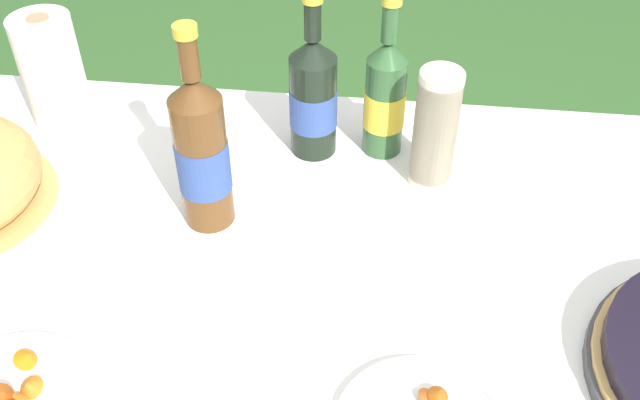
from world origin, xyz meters
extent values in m
cube|color=#A87A47|center=(0.00, 0.00, 0.76)|extent=(1.77, 0.91, 0.03)
cylinder|color=#A87A47|center=(-0.82, 0.39, 0.37)|extent=(0.06, 0.06, 0.74)
cube|color=white|center=(0.00, 0.00, 0.78)|extent=(1.78, 0.92, 0.00)
cube|color=white|center=(0.00, 0.46, 0.73)|extent=(1.78, 0.01, 0.10)
cylinder|color=beige|center=(0.11, 0.22, 0.83)|extent=(0.07, 0.07, 0.09)
cylinder|color=beige|center=(0.11, 0.22, 0.84)|extent=(0.07, 0.07, 0.09)
cylinder|color=beige|center=(0.11, 0.22, 0.86)|extent=(0.07, 0.07, 0.09)
cylinder|color=beige|center=(0.11, 0.22, 0.87)|extent=(0.07, 0.07, 0.09)
cylinder|color=beige|center=(0.11, 0.22, 0.88)|extent=(0.07, 0.07, 0.09)
cylinder|color=beige|center=(0.11, 0.22, 0.90)|extent=(0.07, 0.07, 0.09)
cylinder|color=beige|center=(0.11, 0.22, 0.91)|extent=(0.07, 0.07, 0.09)
cylinder|color=beige|center=(0.11, 0.22, 0.92)|extent=(0.07, 0.07, 0.09)
cylinder|color=beige|center=(0.11, 0.22, 0.94)|extent=(0.07, 0.07, 0.09)
cylinder|color=beige|center=(0.11, 0.22, 0.95)|extent=(0.07, 0.07, 0.09)
torus|color=beige|center=(0.11, 0.22, 1.00)|extent=(0.07, 0.07, 0.01)
cylinder|color=#2D562D|center=(0.02, 0.30, 0.88)|extent=(0.07, 0.07, 0.18)
cylinder|color=yellow|center=(0.02, 0.30, 0.87)|extent=(0.07, 0.07, 0.07)
cone|color=#2D562D|center=(0.02, 0.30, 0.98)|extent=(0.07, 0.07, 0.04)
cylinder|color=#2D562D|center=(0.02, 0.30, 1.03)|extent=(0.03, 0.03, 0.06)
cylinder|color=brown|center=(-0.25, 0.08, 0.90)|extent=(0.08, 0.08, 0.23)
cylinder|color=#334C93|center=(-0.25, 0.08, 0.89)|extent=(0.08, 0.08, 0.09)
cone|color=brown|center=(-0.25, 0.08, 1.03)|extent=(0.08, 0.08, 0.04)
cylinder|color=brown|center=(-0.25, 0.08, 1.08)|extent=(0.03, 0.03, 0.06)
cylinder|color=gold|center=(-0.25, 0.08, 1.12)|extent=(0.03, 0.03, 0.02)
cylinder|color=black|center=(-0.10, 0.28, 0.88)|extent=(0.08, 0.08, 0.19)
cylinder|color=#334C93|center=(-0.10, 0.28, 0.87)|extent=(0.08, 0.08, 0.07)
cone|color=black|center=(-0.10, 0.28, 0.99)|extent=(0.08, 0.08, 0.04)
cylinder|color=black|center=(-0.10, 0.28, 1.04)|extent=(0.03, 0.03, 0.06)
cone|color=#B14D15|center=(-0.41, -0.30, 0.82)|extent=(0.04, 0.05, 0.04)
cone|color=#B35515|center=(-0.41, -0.29, 0.80)|extent=(0.04, 0.04, 0.03)
cone|color=#CA7210|center=(-0.41, -0.23, 0.81)|extent=(0.04, 0.04, 0.03)
cone|color=#BC6D1B|center=(-0.39, -0.28, 0.81)|extent=(0.04, 0.04, 0.03)
cone|color=#AD5012|center=(0.12, -0.23, 0.82)|extent=(0.04, 0.04, 0.02)
cone|color=#AE551D|center=(0.11, -0.23, 0.81)|extent=(0.04, 0.04, 0.03)
cylinder|color=white|center=(-0.58, 0.31, 0.89)|extent=(0.11, 0.11, 0.21)
cylinder|color=#9E7A56|center=(-0.58, 0.31, 1.00)|extent=(0.04, 0.04, 0.00)
camera|label=1|loc=(0.03, -0.74, 1.58)|focal=40.00mm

